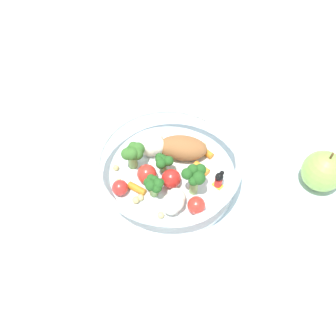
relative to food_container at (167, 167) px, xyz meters
name	(u,v)px	position (x,y,z in m)	size (l,w,h in m)	color
ground_plane	(173,179)	(0.01, 0.00, -0.03)	(2.40, 2.40, 0.00)	silver
food_container	(167,167)	(0.00, 0.00, 0.00)	(0.24, 0.24, 0.07)	white
loose_apple	(323,171)	(0.22, 0.12, 0.00)	(0.07, 0.07, 0.08)	#8CB74C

